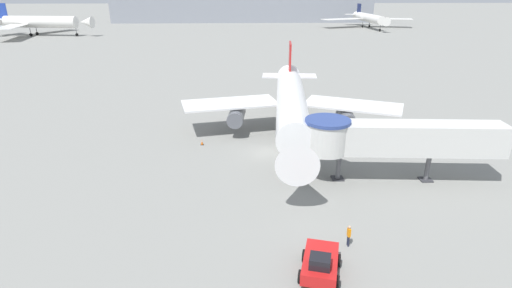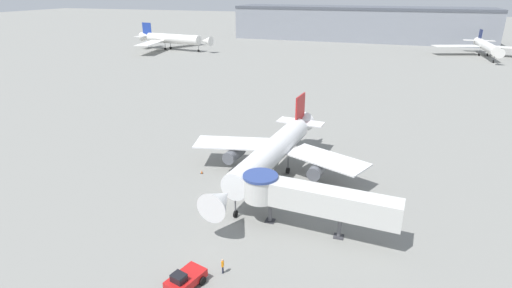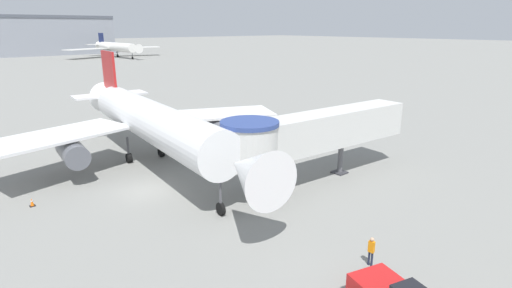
% 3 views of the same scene
% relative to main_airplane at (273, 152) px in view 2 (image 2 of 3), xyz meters
% --- Properties ---
extents(ground_plane, '(800.00, 800.00, 0.00)m').
position_rel_main_airplane_xyz_m(ground_plane, '(-3.04, -4.72, -4.06)').
color(ground_plane, gray).
extents(main_airplane, '(27.26, 32.44, 9.59)m').
position_rel_main_airplane_xyz_m(main_airplane, '(0.00, 0.00, 0.00)').
color(main_airplane, white).
rests_on(main_airplane, ground_plane).
extents(jet_bridge, '(17.91, 4.49, 5.89)m').
position_rel_main_airplane_xyz_m(jet_bridge, '(7.40, -11.77, 0.15)').
color(jet_bridge, silver).
rests_on(jet_bridge, ground_plane).
extents(pushback_tug_red, '(3.16, 4.21, 1.92)m').
position_rel_main_airplane_xyz_m(pushback_tug_red, '(-1.13, -24.69, -3.22)').
color(pushback_tug_red, red).
rests_on(pushback_tug_red, ground_plane).
extents(traffic_cone_port_wing, '(0.36, 0.36, 0.61)m').
position_rel_main_airplane_xyz_m(traffic_cone_port_wing, '(-10.43, -2.19, -3.78)').
color(traffic_cone_port_wing, black).
rests_on(traffic_cone_port_wing, ground_plane).
extents(traffic_cone_apron_front, '(0.47, 0.47, 0.77)m').
position_rel_main_airplane_xyz_m(traffic_cone_apron_front, '(-1.54, -22.87, -3.70)').
color(traffic_cone_apron_front, black).
rests_on(traffic_cone_apron_front, ground_plane).
extents(ground_crew_marshaller, '(0.22, 0.33, 1.64)m').
position_rel_main_airplane_xyz_m(ground_crew_marshaller, '(1.41, -21.80, -3.12)').
color(ground_crew_marshaller, '#1E2338').
rests_on(ground_crew_marshaller, ground_plane).
extents(background_jet_navy_tail, '(40.33, 36.21, 9.48)m').
position_rel_main_airplane_xyz_m(background_jet_navy_tail, '(49.29, 130.91, 0.11)').
color(background_jet_navy_tail, white).
rests_on(background_jet_navy_tail, ground_plane).
extents(background_jet_blue_tail, '(37.48, 41.52, 11.20)m').
position_rel_main_airplane_xyz_m(background_jet_blue_tail, '(-78.20, 107.47, 0.83)').
color(background_jet_blue_tail, white).
rests_on(background_jet_blue_tail, ground_plane).
extents(terminal_building, '(127.59, 25.90, 16.73)m').
position_rel_main_airplane_xyz_m(terminal_building, '(-3.94, 170.28, 4.31)').
color(terminal_building, gray).
rests_on(terminal_building, ground_plane).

